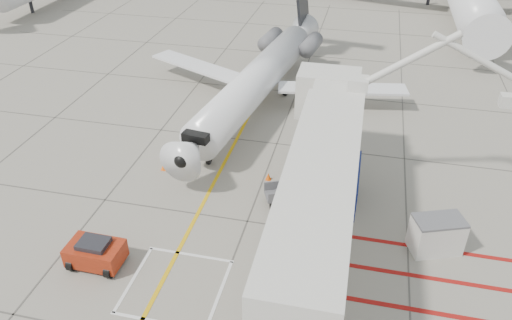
% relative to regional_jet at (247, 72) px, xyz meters
% --- Properties ---
extents(ground_plane, '(260.00, 260.00, 0.00)m').
position_rel_regional_jet_xyz_m(ground_plane, '(2.68, -14.95, -3.50)').
color(ground_plane, gray).
rests_on(ground_plane, ground).
extents(regional_jet, '(24.69, 29.39, 7.00)m').
position_rel_regional_jet_xyz_m(regional_jet, '(0.00, 0.00, 0.00)').
color(regional_jet, white).
rests_on(regional_jet, ground_plane).
extents(jet_bridge, '(9.25, 19.34, 7.71)m').
position_rel_regional_jet_xyz_m(jet_bridge, '(6.42, -13.81, 0.36)').
color(jet_bridge, silver).
rests_on(jet_bridge, ground_plane).
extents(pushback_tug, '(2.51, 1.59, 1.45)m').
position_rel_regional_jet_xyz_m(pushback_tug, '(-3.32, -15.47, -2.77)').
color(pushback_tug, '#9B260F').
rests_on(pushback_tug, ground_plane).
extents(baggage_cart, '(2.15, 1.80, 1.16)m').
position_rel_regional_jet_xyz_m(baggage_cart, '(4.17, -9.03, -2.92)').
color(baggage_cart, '#58585D').
rests_on(baggage_cart, ground_plane).
extents(ground_power_unit, '(2.63, 2.07, 1.82)m').
position_rel_regional_jet_xyz_m(ground_power_unit, '(11.85, -10.96, -2.59)').
color(ground_power_unit, silver).
rests_on(ground_power_unit, ground_plane).
extents(cone_nose, '(0.35, 0.35, 0.49)m').
position_rel_regional_jet_xyz_m(cone_nose, '(-3.29, -7.40, -3.25)').
color(cone_nose, '#FF600D').
rests_on(cone_nose, ground_plane).
extents(cone_side, '(0.32, 0.32, 0.45)m').
position_rel_regional_jet_xyz_m(cone_side, '(2.97, -7.02, -3.27)').
color(cone_side, '#E8550C').
rests_on(cone_side, ground_plane).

